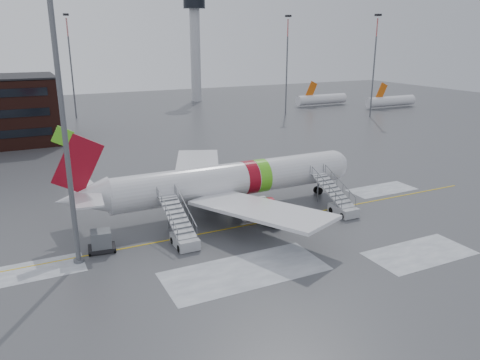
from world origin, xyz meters
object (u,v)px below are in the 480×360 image
airstair_aft (182,233)px  airliner (225,181)px  airstair_fwd (339,204)px  pushback_tug (276,217)px  light_mast_near (60,92)px  uld_container (101,242)px

airstair_aft → airliner: bearing=41.2°
airstair_fwd → airstair_aft: 18.70m
airliner → pushback_tug: 7.51m
airstair_fwd → light_mast_near: light_mast_near is taller
airliner → airstair_aft: airliner is taller
airstair_fwd → airliner: bearing=149.8°
airstair_aft → airstair_fwd: bearing=0.0°
airstair_fwd → pushback_tug: size_ratio=2.42×
airstair_aft → pushback_tug: 10.61m
airliner → airstair_fwd: bearing=-30.2°
airliner → light_mast_near: light_mast_near is taller
light_mast_near → airliner: bearing=20.2°
airstair_aft → uld_container: airstair_aft is taller
uld_container → light_mast_near: (-2.26, -1.37, 13.92)m
airstair_fwd → light_mast_near: 31.44m
pushback_tug → light_mast_near: (-20.16, 0.01, 14.13)m
pushback_tug → airstair_aft: bearing=-178.6°
pushback_tug → airliner: bearing=116.6°
airstair_aft → light_mast_near: (-9.55, 0.27, 13.79)m
airliner → pushback_tug: bearing=-63.4°
airliner → uld_container: size_ratio=13.22×
airliner → light_mast_near: bearing=-159.8°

